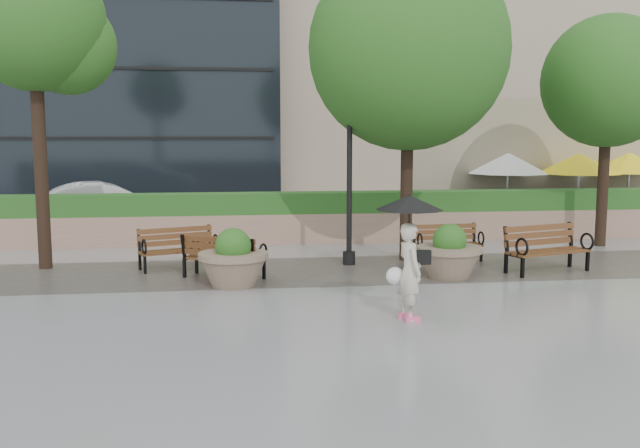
{
  "coord_description": "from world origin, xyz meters",
  "views": [
    {
      "loc": [
        -1.11,
        -11.87,
        2.97
      ],
      "look_at": [
        0.72,
        2.36,
        1.1
      ],
      "focal_mm": 40.0,
      "sensor_mm": 36.0,
      "label": 1
    }
  ],
  "objects": [
    {
      "name": "bench_4",
      "position": [
        5.55,
        2.23,
        0.29
      ],
      "size": [
        1.97,
        1.24,
        0.99
      ],
      "rotation": [
        0.0,
        0.0,
        0.3
      ],
      "color": "brown",
      "rests_on": "ground"
    },
    {
      "name": "cafe_wall",
      "position": [
        9.5,
        10.0,
        2.0
      ],
      "size": [
        10.0,
        0.6,
        4.0
      ],
      "primitive_type": "cube",
      "color": "tan",
      "rests_on": "ground"
    },
    {
      "name": "planter_right",
      "position": [
        3.32,
        1.95,
        0.44
      ],
      "size": [
        1.33,
        1.33,
        1.12
      ],
      "color": "#7F6B56",
      "rests_on": "ground"
    },
    {
      "name": "patio_umb_yellow_b",
      "position": [
        11.27,
        8.91,
        1.99
      ],
      "size": [
        2.5,
        2.5,
        2.3
      ],
      "color": "black",
      "rests_on": "ground"
    },
    {
      "name": "planter_left",
      "position": [
        -1.05,
        1.73,
        0.44
      ],
      "size": [
        1.35,
        1.35,
        1.13
      ],
      "color": "#7F6B56",
      "rests_on": "ground"
    },
    {
      "name": "pedestrian",
      "position": [
        1.69,
        -1.09,
        1.2
      ],
      "size": [
        1.08,
        1.08,
        1.98
      ],
      "rotation": [
        0.0,
        0.0,
        1.77
      ],
      "color": "beige",
      "rests_on": "ground"
    },
    {
      "name": "bench_2",
      "position": [
        -1.24,
        2.44,
        0.26
      ],
      "size": [
        1.76,
        1.38,
        0.89
      ],
      "rotation": [
        0.0,
        0.0,
        2.63
      ],
      "color": "brown",
      "rests_on": "ground"
    },
    {
      "name": "lamppost",
      "position": [
        1.54,
        3.62,
        1.83
      ],
      "size": [
        0.28,
        0.28,
        4.14
      ],
      "color": "black",
      "rests_on": "ground"
    },
    {
      "name": "bench_1",
      "position": [
        -2.22,
        3.61,
        0.26
      ],
      "size": [
        1.76,
        1.18,
        0.89
      ],
      "rotation": [
        0.0,
        0.0,
        0.35
      ],
      "color": "brown",
      "rests_on": "ground"
    },
    {
      "name": "car_right",
      "position": [
        -4.9,
        10.56,
        0.71
      ],
      "size": [
        4.56,
        2.55,
        1.42
      ],
      "primitive_type": "imported",
      "rotation": [
        0.0,
        0.0,
        1.83
      ],
      "color": "silver",
      "rests_on": "ground"
    },
    {
      "name": "tree_0",
      "position": [
        -4.94,
        4.1,
        5.13
      ],
      "size": [
        3.13,
        2.98,
        6.77
      ],
      "color": "black",
      "rests_on": "ground"
    },
    {
      "name": "asphalt_street",
      "position": [
        0.0,
        11.0,
        0.0
      ],
      "size": [
        40.0,
        7.0,
        0.0
      ],
      "primitive_type": "cube",
      "color": "black",
      "rests_on": "ground"
    },
    {
      "name": "cobble_strip",
      "position": [
        0.0,
        3.0,
        0.01
      ],
      "size": [
        28.0,
        3.2,
        0.01
      ],
      "primitive_type": "cube",
      "color": "#383330",
      "rests_on": "ground"
    },
    {
      "name": "ground",
      "position": [
        0.0,
        0.0,
        0.0
      ],
      "size": [
        100.0,
        100.0,
        0.0
      ],
      "primitive_type": "plane",
      "color": "gray",
      "rests_on": "ground"
    },
    {
      "name": "patio_umb_yellow_a",
      "position": [
        9.42,
        8.52,
        1.99
      ],
      "size": [
        2.5,
        2.5,
        2.3
      ],
      "color": "black",
      "rests_on": "ground"
    },
    {
      "name": "hedge_wall",
      "position": [
        0.0,
        7.0,
        0.66
      ],
      "size": [
        24.0,
        0.8,
        1.35
      ],
      "color": "#A07D67",
      "rests_on": "ground"
    },
    {
      "name": "cafe_hedge",
      "position": [
        9.0,
        7.8,
        0.45
      ],
      "size": [
        8.0,
        0.5,
        0.9
      ],
      "primitive_type": "cube",
      "color": "#23531B",
      "rests_on": "ground"
    },
    {
      "name": "patio_umb_white",
      "position": [
        7.32,
        8.88,
        1.99
      ],
      "size": [
        2.5,
        2.5,
        2.3
      ],
      "color": "black",
      "rests_on": "ground"
    },
    {
      "name": "tree_1",
      "position": [
        3.08,
        4.09,
        4.67
      ],
      "size": [
        4.51,
        4.51,
        7.04
      ],
      "color": "black",
      "rests_on": "ground"
    },
    {
      "name": "tree_2",
      "position": [
        8.65,
        5.51,
        4.12
      ],
      "size": [
        3.45,
        3.35,
        5.91
      ],
      "color": "black",
      "rests_on": "ground"
    },
    {
      "name": "bench_3",
      "position": [
        3.86,
        3.8,
        0.25
      ],
      "size": [
        1.6,
        0.73,
        0.83
      ],
      "rotation": [
        0.0,
        0.0,
        0.07
      ],
      "color": "brown",
      "rests_on": "ground"
    }
  ]
}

